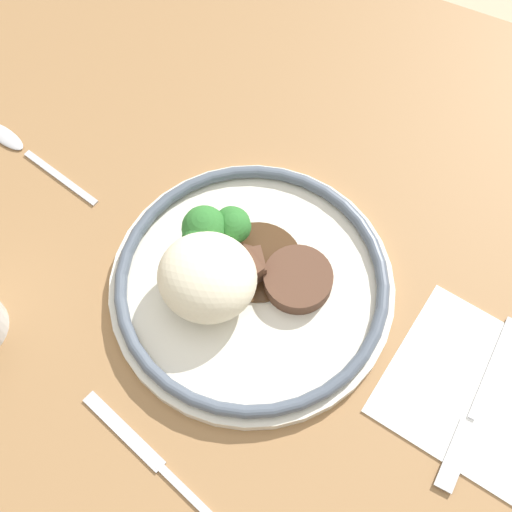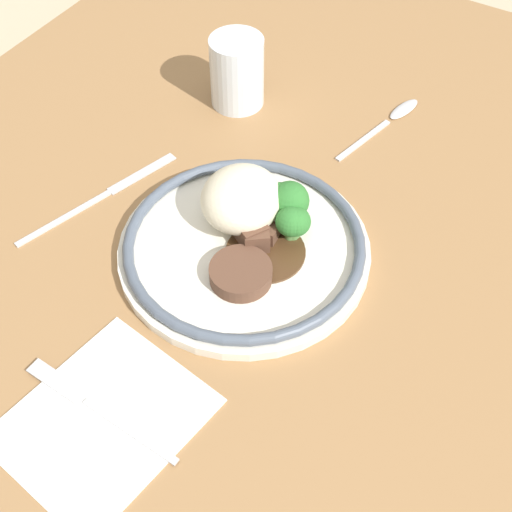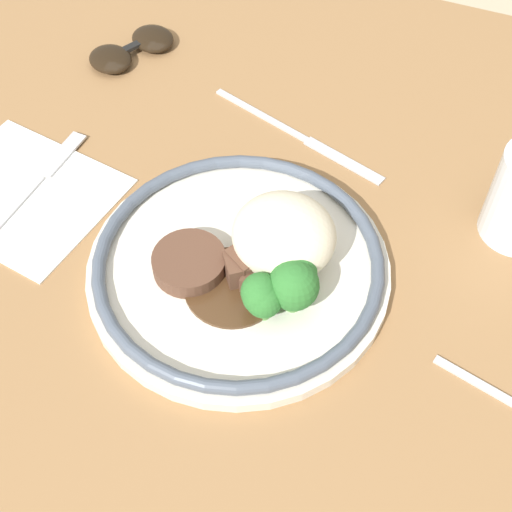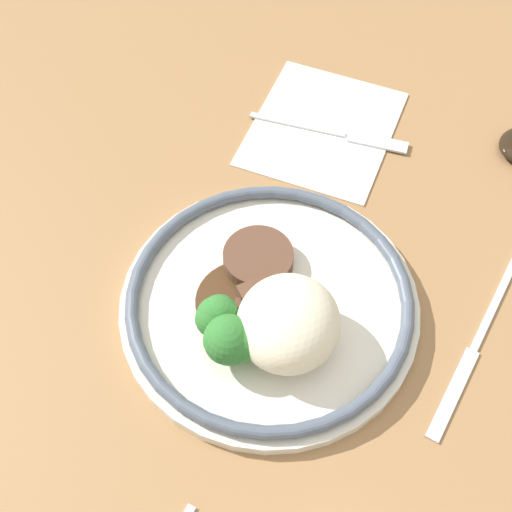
# 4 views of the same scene
# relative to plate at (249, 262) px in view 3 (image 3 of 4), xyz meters

# --- Properties ---
(ground_plane) EXTENTS (8.00, 8.00, 0.00)m
(ground_plane) POSITION_rel_plate_xyz_m (-0.02, 0.02, -0.06)
(ground_plane) COLOR tan
(dining_table) EXTENTS (1.24, 0.91, 0.04)m
(dining_table) POSITION_rel_plate_xyz_m (-0.02, 0.02, -0.04)
(dining_table) COLOR olive
(dining_table) RESTS_ON ground
(napkin) EXTENTS (0.19, 0.17, 0.00)m
(napkin) POSITION_rel_plate_xyz_m (-0.24, 0.01, -0.02)
(napkin) COLOR white
(napkin) RESTS_ON dining_table
(plate) EXTENTS (0.27, 0.27, 0.07)m
(plate) POSITION_rel_plate_xyz_m (0.00, 0.00, 0.00)
(plate) COLOR silver
(plate) RESTS_ON dining_table
(fork) EXTENTS (0.02, 0.17, 0.00)m
(fork) POSITION_rel_plate_xyz_m (-0.23, 0.03, -0.02)
(fork) COLOR #B7B7BC
(fork) RESTS_ON napkin
(knife) EXTENTS (0.21, 0.07, 0.00)m
(knife) POSITION_rel_plate_xyz_m (-0.02, 0.18, -0.02)
(knife) COLOR #B7B7BC
(knife) RESTS_ON dining_table
(sunglasses) EXTENTS (0.09, 0.12, 0.02)m
(sunglasses) POSITION_rel_plate_xyz_m (-0.24, 0.24, -0.01)
(sunglasses) COLOR black
(sunglasses) RESTS_ON dining_table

